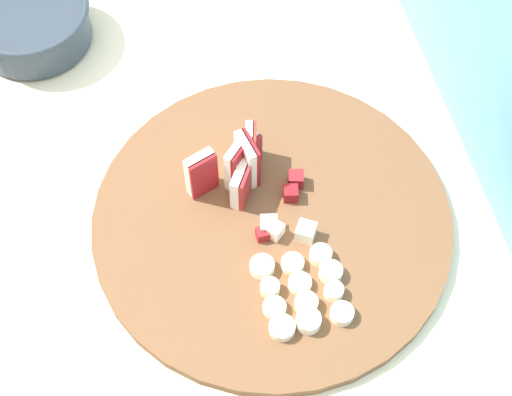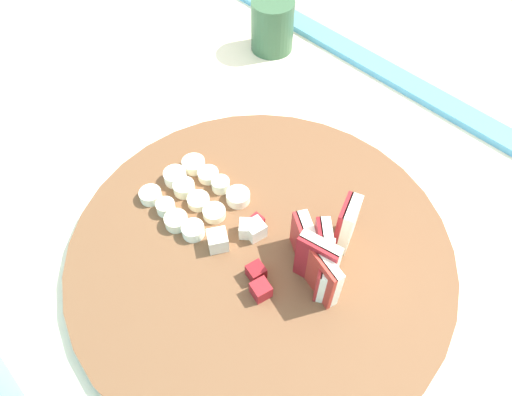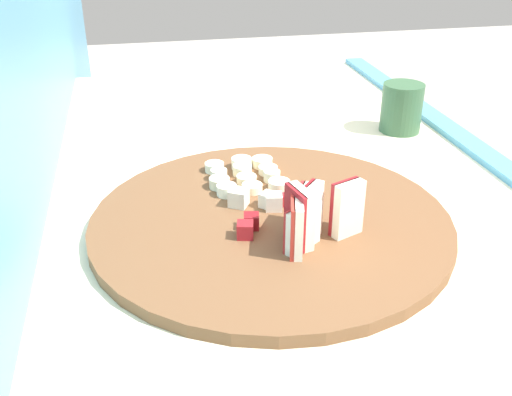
{
  "view_description": "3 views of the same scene",
  "coord_description": "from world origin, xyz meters",
  "px_view_note": "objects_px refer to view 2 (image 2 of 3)",
  "views": [
    {
      "loc": [
        0.45,
        -0.06,
        1.71
      ],
      "look_at": [
        -0.02,
        0.04,
        0.94
      ],
      "focal_mm": 53.49,
      "sensor_mm": 36.0,
      "label": 1
    },
    {
      "loc": [
        -0.2,
        0.26,
        1.37
      ],
      "look_at": [
        0.04,
        0.02,
        0.92
      ],
      "focal_mm": 32.71,
      "sensor_mm": 36.0,
      "label": 2
    },
    {
      "loc": [
        -0.62,
        0.21,
        1.26
      ],
      "look_at": [
        0.02,
        0.07,
        0.92
      ],
      "focal_mm": 41.55,
      "sensor_mm": 36.0,
      "label": 3
    }
  ],
  "objects_px": {
    "apple_dice_pile": "(245,246)",
    "banana_slice_rows": "(193,195)",
    "apple_wedge_fan": "(322,253)",
    "small_jar": "(272,26)",
    "cutting_board": "(260,251)"
  },
  "relations": [
    {
      "from": "apple_wedge_fan",
      "to": "small_jar",
      "type": "xyz_separation_m",
      "value": [
        0.34,
        -0.26,
        -0.0
      ]
    },
    {
      "from": "banana_slice_rows",
      "to": "small_jar",
      "type": "height_order",
      "value": "small_jar"
    },
    {
      "from": "apple_dice_pile",
      "to": "small_jar",
      "type": "bearing_deg",
      "value": -49.19
    },
    {
      "from": "banana_slice_rows",
      "to": "small_jar",
      "type": "distance_m",
      "value": 0.35
    },
    {
      "from": "cutting_board",
      "to": "apple_wedge_fan",
      "type": "xyz_separation_m",
      "value": [
        -0.06,
        -0.03,
        0.04
      ]
    },
    {
      "from": "cutting_board",
      "to": "small_jar",
      "type": "bearing_deg",
      "value": -46.81
    },
    {
      "from": "cutting_board",
      "to": "apple_dice_pile",
      "type": "relative_size",
      "value": 4.28
    },
    {
      "from": "apple_wedge_fan",
      "to": "small_jar",
      "type": "relative_size",
      "value": 1.24
    },
    {
      "from": "cutting_board",
      "to": "apple_dice_pile",
      "type": "distance_m",
      "value": 0.02
    },
    {
      "from": "banana_slice_rows",
      "to": "small_jar",
      "type": "xyz_separation_m",
      "value": [
        0.17,
        -0.3,
        0.02
      ]
    },
    {
      "from": "apple_dice_pile",
      "to": "banana_slice_rows",
      "type": "bearing_deg",
      "value": -2.71
    },
    {
      "from": "apple_dice_pile",
      "to": "banana_slice_rows",
      "type": "height_order",
      "value": "apple_dice_pile"
    },
    {
      "from": "small_jar",
      "to": "apple_wedge_fan",
      "type": "bearing_deg",
      "value": 142.07
    },
    {
      "from": "apple_wedge_fan",
      "to": "apple_dice_pile",
      "type": "distance_m",
      "value": 0.09
    },
    {
      "from": "apple_dice_pile",
      "to": "banana_slice_rows",
      "type": "relative_size",
      "value": 0.95
    }
  ]
}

